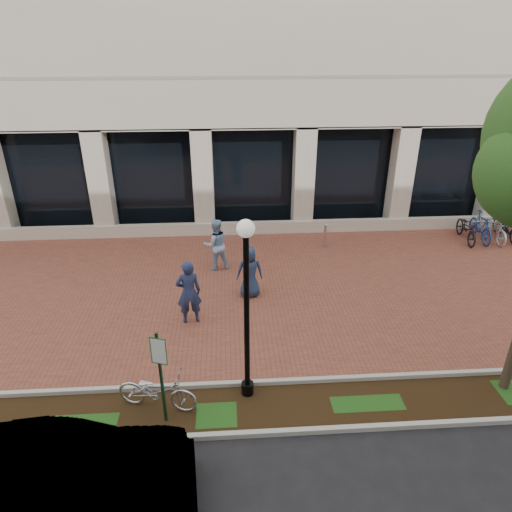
{
  "coord_description": "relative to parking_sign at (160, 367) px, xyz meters",
  "views": [
    {
      "loc": [
        -1.09,
        -12.73,
        7.37
      ],
      "look_at": [
        -0.29,
        -0.8,
        1.54
      ],
      "focal_mm": 32.0,
      "sensor_mm": 36.0,
      "label": 1
    }
  ],
  "objects": [
    {
      "name": "sedan_near_curb",
      "position": [
        -1.54,
        -2.02,
        -0.68
      ],
      "size": [
        4.74,
        2.06,
        1.52
      ],
      "primitive_type": "imported",
      "rotation": [
        0.0,
        0.0,
        1.67
      ],
      "color": "silver",
      "rests_on": "ground"
    },
    {
      "name": "planting_strip",
      "position": [
        2.51,
        0.22,
        -1.43
      ],
      "size": [
        40.0,
        1.5,
        0.01
      ],
      "primitive_type": "cube",
      "color": "black",
      "rests_on": "ground"
    },
    {
      "name": "curb_plaza_side",
      "position": [
        2.51,
        0.97,
        -1.38
      ],
      "size": [
        40.0,
        0.12,
        0.12
      ],
      "primitive_type": "cube",
      "color": "#ACACA2",
      "rests_on": "ground"
    },
    {
      "name": "lamppost",
      "position": [
        1.76,
        0.7,
        0.96
      ],
      "size": [
        0.36,
        0.36,
        4.24
      ],
      "color": "black",
      "rests_on": "ground"
    },
    {
      "name": "parking_sign",
      "position": [
        0.0,
        0.0,
        0.0
      ],
      "size": [
        0.34,
        0.07,
        2.24
      ],
      "rotation": [
        0.0,
        0.0,
        -0.31
      ],
      "color": "#14381D",
      "rests_on": "ground"
    },
    {
      "name": "ground",
      "position": [
        2.51,
        5.47,
        -1.44
      ],
      "size": [
        120.0,
        120.0,
        0.0
      ],
      "primitive_type": "plane",
      "color": "black",
      "rests_on": "ground"
    },
    {
      "name": "bike_rack_cluster",
      "position": [
        12.44,
        8.68,
        -0.9
      ],
      "size": [
        4.28,
        2.05,
        1.14
      ],
      "rotation": [
        0.0,
        0.0,
        -0.01
      ],
      "color": "black",
      "rests_on": "ground"
    },
    {
      "name": "curb_street_side",
      "position": [
        2.51,
        -0.53,
        -1.38
      ],
      "size": [
        40.0,
        0.12,
        0.12
      ],
      "primitive_type": "cube",
      "color": "#ACACA2",
      "rests_on": "ground"
    },
    {
      "name": "brick_plaza",
      "position": [
        2.51,
        5.47,
        -1.43
      ],
      "size": [
        40.0,
        9.0,
        0.01
      ],
      "primitive_type": "cube",
      "color": "brown",
      "rests_on": "ground"
    },
    {
      "name": "pedestrian_left",
      "position": [
        0.29,
        3.71,
        -0.49
      ],
      "size": [
        0.77,
        0.57,
        1.91
      ],
      "primitive_type": "imported",
      "rotation": [
        0.0,
        0.0,
        3.32
      ],
      "color": "navy",
      "rests_on": "ground"
    },
    {
      "name": "locked_bicycle",
      "position": [
        -0.19,
        0.41,
        -0.97
      ],
      "size": [
        1.9,
        1.07,
        0.95
      ],
      "primitive_type": "imported",
      "rotation": [
        0.0,
        0.0,
        1.31
      ],
      "color": "#B7B7BC",
      "rests_on": "ground"
    },
    {
      "name": "bollard",
      "position": [
        5.12,
        8.46,
        -0.95
      ],
      "size": [
        0.12,
        0.12,
        0.96
      ],
      "color": "#B5B5BA",
      "rests_on": "ground"
    },
    {
      "name": "pedestrian_mid",
      "position": [
        1.0,
        6.96,
        -0.53
      ],
      "size": [
        1.02,
        0.88,
        1.82
      ],
      "primitive_type": "imported",
      "rotation": [
        0.0,
        0.0,
        3.38
      ],
      "color": "#8DAED2",
      "rests_on": "ground"
    },
    {
      "name": "pedestrian_right",
      "position": [
        2.06,
        5.03,
        -0.61
      ],
      "size": [
        0.83,
        0.56,
        1.66
      ],
      "primitive_type": "imported",
      "rotation": [
        0.0,
        0.0,
        3.19
      ],
      "color": "navy",
      "rests_on": "ground"
    }
  ]
}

